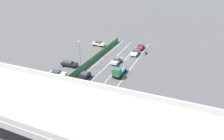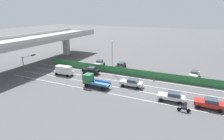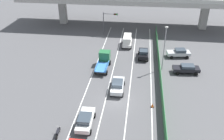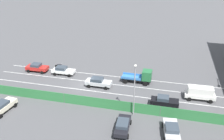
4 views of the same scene
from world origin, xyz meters
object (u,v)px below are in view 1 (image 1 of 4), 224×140
car_van_white (86,89)px  traffic_light (93,100)px  parked_sedan_cream (99,44)px  parked_sedan_dark (69,64)px  parked_wagon_silver (57,74)px  car_sedan_red (140,47)px  street_lamp (80,53)px  traffic_cone (105,55)px  car_sedan_white (135,52)px  car_sedan_silver (116,60)px  flatbed_truck_blue (118,72)px  car_sedan_black (84,76)px  motorcycle (146,52)px

car_van_white → traffic_light: (-4.83, 5.94, 2.51)m
car_van_white → parked_sedan_cream: 30.44m
parked_sedan_dark → parked_wagon_silver: parked_wagon_silver is taller
car_sedan_red → parked_sedan_cream: 14.35m
street_lamp → traffic_cone: bearing=-99.5°
car_sedan_white → parked_sedan_cream: 14.46m
car_sedan_white → parked_sedan_cream: car_sedan_white is taller
car_sedan_silver → traffic_light: 23.66m
car_sedan_silver → flatbed_truck_blue: bearing=113.9°
car_sedan_red → traffic_light: bearing=92.3°
parked_sedan_cream → traffic_cone: bearing=126.2°
car_sedan_black → traffic_cone: bearing=-84.4°
parked_sedan_dark → traffic_cone: size_ratio=6.94×
motorcycle → parked_wagon_silver: (16.40, 23.24, 0.44)m
car_sedan_silver → parked_sedan_dark: car_sedan_silver is taller
flatbed_truck_blue → parked_sedan_dark: bearing=-2.1°
car_sedan_white → car_sedan_silver: (3.11, 8.16, 0.02)m
car_sedan_black → parked_sedan_cream: (7.28, -23.05, -0.01)m
car_sedan_black → parked_sedan_dark: (7.34, -4.90, -0.05)m
car_sedan_red → parked_wagon_silver: bearing=63.0°
traffic_cone → car_sedan_black: bearing=95.6°
car_van_white → parked_sedan_dark: car_van_white is taller
car_van_white → parked_wagon_silver: size_ratio=1.03×
car_sedan_white → motorcycle: bearing=-143.0°
flatbed_truck_blue → parked_sedan_dark: 14.29m
traffic_light → traffic_cone: 28.44m
motorcycle → street_lamp: (12.96, 17.79, 4.27)m
motorcycle → traffic_cone: (11.12, 6.84, -0.15)m
car_van_white → car_sedan_red: (-3.37, -30.90, -0.35)m
car_van_white → parked_wagon_silver: car_van_white is taller
traffic_light → street_lamp: 19.43m
parked_wagon_silver → street_lamp: size_ratio=0.58×
parked_wagon_silver → traffic_light: bearing=146.2°
car_sedan_red → traffic_cone: 13.33m
car_sedan_white → traffic_cone: car_sedan_white is taller
car_sedan_white → parked_sedan_cream: (14.09, -3.22, 0.02)m
flatbed_truck_blue → parked_sedan_cream: size_ratio=1.18×
street_lamp → parked_sedan_dark: bearing=-10.4°
parked_sedan_dark → car_sedan_silver: bearing=-148.5°
parked_wagon_silver → street_lamp: bearing=-122.2°
car_sedan_black → parked_sedan_cream: bearing=-72.5°
car_sedan_black → traffic_light: traffic_light is taller
parked_sedan_dark → street_lamp: (-4.02, 0.74, 3.86)m
car_sedan_black → car_sedan_red: bearing=-105.1°
car_van_white → traffic_cone: size_ratio=7.21×
motorcycle → street_lamp: street_lamp is taller
parked_sedan_dark → parked_wagon_silver: size_ratio=1.00×
car_sedan_silver → flatbed_truck_blue: size_ratio=0.84×
car_sedan_red → street_lamp: size_ratio=0.56×
car_sedan_black → car_van_white: car_van_white is taller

